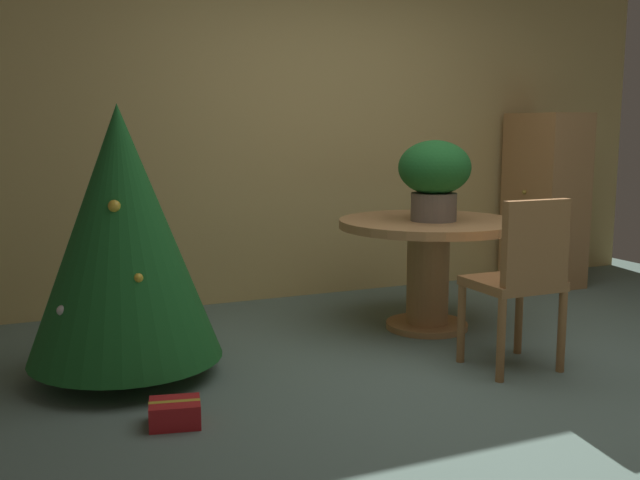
% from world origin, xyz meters
% --- Properties ---
extents(ground_plane, '(6.60, 6.60, 0.00)m').
position_xyz_m(ground_plane, '(0.00, 0.00, 0.00)').
color(ground_plane, slate).
extents(back_wall_panel, '(6.00, 0.10, 2.60)m').
position_xyz_m(back_wall_panel, '(0.00, 2.20, 1.30)').
color(back_wall_panel, tan).
rests_on(back_wall_panel, ground_plane).
extents(round_dining_table, '(1.14, 1.14, 0.71)m').
position_xyz_m(round_dining_table, '(0.23, 0.96, 0.50)').
color(round_dining_table, '#B27F4C').
rests_on(round_dining_table, ground_plane).
extents(flower_vase, '(0.45, 0.45, 0.50)m').
position_xyz_m(flower_vase, '(0.23, 0.91, 1.00)').
color(flower_vase, '#665B51').
rests_on(flower_vase, round_dining_table).
extents(wooden_chair_near, '(0.44, 0.39, 0.92)m').
position_xyz_m(wooden_chair_near, '(0.23, 0.05, 0.52)').
color(wooden_chair_near, '#9E6B3D').
rests_on(wooden_chair_near, ground_plane).
extents(holiday_tree, '(0.99, 0.99, 1.40)m').
position_xyz_m(holiday_tree, '(-1.69, 0.80, 0.75)').
color(holiday_tree, brown).
rests_on(holiday_tree, ground_plane).
extents(gift_box_red, '(0.25, 0.22, 0.11)m').
position_xyz_m(gift_box_red, '(-1.60, 0.07, 0.05)').
color(gift_box_red, red).
rests_on(gift_box_red, ground_plane).
extents(wooden_cabinet, '(0.43, 0.63, 1.40)m').
position_xyz_m(wooden_cabinet, '(1.84, 1.77, 0.70)').
color(wooden_cabinet, '#B27F4C').
rests_on(wooden_cabinet, ground_plane).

